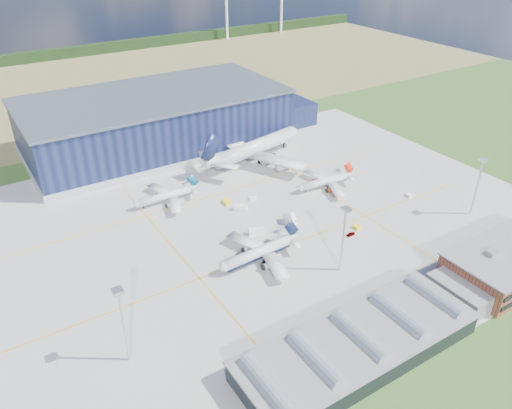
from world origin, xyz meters
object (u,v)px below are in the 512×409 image
light_mast_east (479,178)px  gse_van_b (241,208)px  gse_tug_c (226,202)px  airliner_red (324,178)px  gse_cart_b (253,198)px  airliner_regional (164,193)px  airliner_widebody (256,140)px  gse_tug_b (357,227)px  airliner_navy (257,248)px  airstair (290,219)px  gse_cart_a (409,195)px  car_b (502,240)px  gse_van_a (256,231)px  hangar (161,122)px  car_a (351,234)px  light_mast_center (344,229)px  light_mast_west (122,314)px

light_mast_east → gse_van_b: bearing=145.9°
gse_tug_c → airliner_red: bearing=-13.9°
gse_cart_b → airliner_regional: bearing=93.5°
airliner_widebody → gse_tug_b: (-1.14, -69.73, -9.30)m
airliner_navy → airstair: bearing=-152.0°
gse_tug_c → gse_cart_a: bearing=-27.8°
airliner_navy → airliner_red: size_ratio=1.14×
gse_van_b → gse_cart_a: bearing=-68.0°
gse_tug_b → airliner_navy: bearing=-179.4°
gse_tug_b → airstair: size_ratio=0.58×
gse_cart_a → car_b: gse_cart_a is taller
airstair → airliner_widebody: bearing=64.8°
gse_cart_a → airstair: bearing=178.8°
gse_van_a → gse_cart_a: bearing=-76.6°
hangar → car_a: 114.68m
light_mast_center → airliner_red: bearing=56.3°
gse_cart_b → airstair: bearing=-142.4°
gse_van_b → car_a: bearing=-100.8°
light_mast_west → gse_van_b: (62.36, 49.15, -14.29)m
car_b → gse_cart_a: bearing=10.1°
airstair → car_a: 23.00m
airliner_regional → gse_cart_a: 98.01m
airliner_navy → airliner_regional: bearing=-82.1°
gse_tug_b → gse_van_b: (-28.81, 33.87, 0.53)m
gse_cart_a → car_a: bearing=-157.8°
gse_tug_b → light_mast_center: bearing=-139.7°
light_mast_west → car_b: bearing=-8.0°
gse_tug_b → gse_cart_b: 43.24m
airstair → gse_van_b: bearing=116.3°
gse_cart_a → gse_van_b: size_ratio=0.57×
light_mast_west → light_mast_east: size_ratio=1.00×
light_mast_center → light_mast_east: same height
light_mast_east → gse_cart_b: light_mast_east is taller
airliner_red → gse_tug_b: bearing=77.4°
airliner_regional → car_a: bearing=129.6°
light_mast_east → gse_cart_a: 28.14m
light_mast_west → light_mast_center: size_ratio=1.00×
airliner_regional → car_a: 73.51m
airliner_navy → gse_van_b: bearing=-114.5°
gse_tug_c → airliner_regional: bearing=146.8°
gse_van_a → gse_tug_c: size_ratio=1.56×
gse_van_a → airstair: bearing=-68.1°
car_b → light_mast_west: bearing=87.7°
hangar → airliner_red: bearing=-64.1°
car_a → car_b: bearing=-130.8°
light_mast_east → gse_cart_a: (-9.65, 21.89, -14.82)m
airliner_navy → airstair: (22.89, 13.79, -3.70)m
light_mast_east → gse_van_b: 88.86m
hangar → airliner_red: hangar is taller
light_mast_center → gse_van_b: (-7.64, 49.15, -14.29)m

